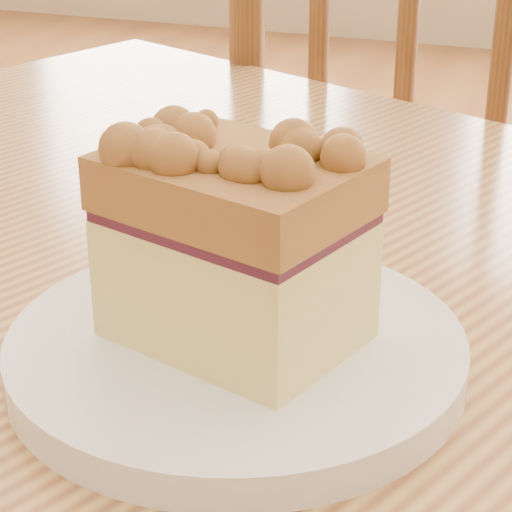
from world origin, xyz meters
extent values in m
cube|color=tan|center=(-0.08, 0.08, 0.73)|extent=(1.37, 1.16, 0.04)
cylinder|color=#3E1C10|center=(-0.43, 0.56, 0.35)|extent=(0.06, 0.06, 0.71)
cube|color=brown|center=(-0.08, 0.78, 0.50)|extent=(0.53, 0.53, 0.04)
cylinder|color=brown|center=(-0.24, 0.99, 0.23)|extent=(0.04, 0.04, 0.48)
cylinder|color=brown|center=(-0.30, 0.62, 0.23)|extent=(0.04, 0.04, 0.48)
cylinder|color=brown|center=(-0.30, 0.60, 0.75)|extent=(0.04, 0.04, 0.51)
cylinder|color=brown|center=(-0.02, 0.55, 0.74)|extent=(0.02, 0.02, 0.44)
cylinder|color=brown|center=(-0.12, 0.57, 0.74)|extent=(0.02, 0.02, 0.44)
cylinder|color=brown|center=(-0.21, 0.58, 0.74)|extent=(0.02, 0.02, 0.44)
cylinder|color=white|center=(-0.07, -0.02, 0.76)|extent=(0.24, 0.24, 0.02)
cylinder|color=white|center=(-0.07, -0.02, 0.75)|extent=(0.16, 0.16, 0.01)
cube|color=#F7E78B|center=(-0.07, -0.02, 0.80)|extent=(0.14, 0.12, 0.06)
cube|color=#411229|center=(-0.07, -0.02, 0.84)|extent=(0.14, 0.12, 0.01)
cube|color=#995830|center=(-0.07, -0.02, 0.85)|extent=(0.14, 0.12, 0.03)
sphere|color=#995830|center=(-0.08, 0.02, 0.87)|extent=(0.02, 0.02, 0.02)
sphere|color=#995830|center=(-0.08, -0.02, 0.87)|extent=(0.02, 0.02, 0.02)
sphere|color=#995830|center=(-0.13, -0.03, 0.87)|extent=(0.02, 0.02, 0.02)
sphere|color=#995830|center=(-0.06, -0.04, 0.87)|extent=(0.01, 0.01, 0.01)
sphere|color=#995830|center=(-0.05, -0.01, 0.87)|extent=(0.02, 0.02, 0.02)
sphere|color=#995830|center=(-0.11, 0.00, 0.87)|extent=(0.01, 0.01, 0.01)
sphere|color=#995830|center=(-0.10, -0.04, 0.87)|extent=(0.02, 0.02, 0.02)
sphere|color=#995830|center=(-0.06, -0.03, 0.87)|extent=(0.02, 0.02, 0.02)
sphere|color=#995830|center=(-0.11, -0.04, 0.87)|extent=(0.01, 0.01, 0.01)
sphere|color=#995830|center=(-0.06, -0.04, 0.87)|extent=(0.02, 0.02, 0.02)
sphere|color=#995830|center=(-0.09, 0.01, 0.87)|extent=(0.01, 0.01, 0.01)
sphere|color=#995830|center=(-0.06, 0.01, 0.87)|extent=(0.02, 0.02, 0.02)
sphere|color=#995830|center=(-0.10, 0.02, 0.87)|extent=(0.01, 0.01, 0.01)
sphere|color=#995830|center=(-0.05, -0.05, 0.87)|extent=(0.02, 0.02, 0.02)
sphere|color=#995830|center=(-0.05, -0.03, 0.87)|extent=(0.02, 0.02, 0.02)
sphere|color=#995830|center=(-0.10, -0.02, 0.87)|extent=(0.02, 0.02, 0.02)
sphere|color=#995830|center=(-0.08, 0.02, 0.87)|extent=(0.02, 0.02, 0.02)
sphere|color=#995830|center=(-0.12, 0.00, 0.87)|extent=(0.02, 0.02, 0.02)
sphere|color=#995830|center=(-0.11, -0.02, 0.87)|extent=(0.02, 0.02, 0.02)
sphere|color=#995830|center=(-0.11, 0.02, 0.87)|extent=(0.01, 0.01, 0.01)
sphere|color=#995830|center=(-0.10, -0.03, 0.87)|extent=(0.02, 0.02, 0.02)
sphere|color=#995830|center=(-0.08, 0.01, 0.87)|extent=(0.02, 0.02, 0.02)
sphere|color=#995830|center=(-0.13, 0.01, 0.86)|extent=(0.01, 0.01, 0.01)
sphere|color=#995830|center=(-0.13, 0.00, 0.86)|extent=(0.02, 0.02, 0.02)
sphere|color=#995830|center=(-0.13, 0.02, 0.84)|extent=(0.02, 0.02, 0.02)
sphere|color=#995830|center=(-0.13, 0.03, 0.86)|extent=(0.02, 0.02, 0.02)
sphere|color=#995830|center=(-0.13, 0.02, 0.83)|extent=(0.02, 0.02, 0.02)
camera|label=1|loc=(0.09, -0.44, 1.02)|focal=70.00mm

